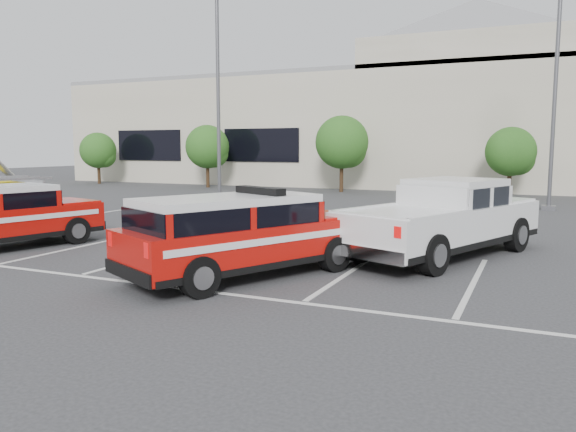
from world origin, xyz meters
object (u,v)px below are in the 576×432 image
at_px(fire_chief_suv, 243,241).
at_px(tree_mid_left, 343,144).
at_px(light_pole_mid, 555,94).
at_px(white_pickup, 444,226).
at_px(convention_building, 450,122).
at_px(tree_far_left, 99,152).
at_px(ladder_suv, 1,220).
at_px(tree_left, 209,148).
at_px(light_pole_left, 218,99).
at_px(tree_mid_right, 512,153).

bearing_deg(fire_chief_suv, tree_mid_left, 129.46).
relative_size(light_pole_mid, white_pickup, 1.48).
xyz_separation_m(convention_building, tree_far_left, (-25.09, -9.82, -2.22)).
bearing_deg(fire_chief_suv, ladder_suv, -155.55).
bearing_deg(convention_building, tree_left, -146.95).
bearing_deg(tree_left, convention_building, 33.05).
relative_size(light_pole_left, white_pickup, 1.48).
bearing_deg(tree_left, ladder_suv, -71.63).
height_order(tree_left, light_pole_mid, light_pole_mid).
xyz_separation_m(tree_mid_left, tree_mid_right, (10.00, -0.00, -0.54)).
bearing_deg(fire_chief_suv, light_pole_left, 149.02).
bearing_deg(fire_chief_suv, tree_left, 149.69).
relative_size(tree_far_left, tree_mid_right, 1.00).
distance_m(convention_building, tree_left, 18.11).
distance_m(tree_far_left, light_pole_mid, 32.59).
xyz_separation_m(convention_building, fire_chief_suv, (0.49, -33.23, -3.92)).
bearing_deg(ladder_suv, tree_far_left, 142.12).
distance_m(fire_chief_suv, white_pickup, 5.57).
bearing_deg(tree_mid_right, white_pickup, -92.25).
relative_size(light_pole_left, fire_chief_suv, 1.73).
relative_size(tree_mid_right, light_pole_mid, 0.39).
bearing_deg(ladder_suv, white_pickup, 33.74).
bearing_deg(tree_mid_left, light_pole_left, -107.10).
bearing_deg(tree_left, tree_mid_right, -0.00).
xyz_separation_m(tree_far_left, light_pole_mid, (31.91, -6.05, 2.68)).
distance_m(light_pole_left, ladder_suv, 13.88).
height_order(tree_left, tree_mid_left, tree_mid_left).
bearing_deg(tree_mid_left, tree_far_left, -180.00).
bearing_deg(tree_mid_left, tree_mid_right, -0.00).
xyz_separation_m(convention_building, tree_left, (-15.09, -9.82, -1.95)).
bearing_deg(white_pickup, light_pole_left, 165.33).
bearing_deg(light_pole_left, fire_chief_suv, -57.04).
relative_size(tree_mid_left, light_pole_mid, 0.47).
height_order(tree_mid_right, white_pickup, tree_mid_right).
bearing_deg(tree_far_left, tree_mid_left, 0.00).
height_order(tree_left, white_pickup, tree_left).
relative_size(light_pole_left, ladder_suv, 1.88).
bearing_deg(tree_mid_left, light_pole_mid, -26.92).
bearing_deg(light_pole_left, tree_mid_right, 37.50).
distance_m(light_pole_left, white_pickup, 15.99).
distance_m(convention_building, light_pole_mid, 17.27).
relative_size(tree_mid_right, light_pole_left, 0.39).
xyz_separation_m(light_pole_mid, ladder_suv, (-14.21, -17.15, -4.38)).
relative_size(tree_left, tree_mid_left, 0.91).
height_order(white_pickup, ladder_suv, white_pickup).
bearing_deg(convention_building, ladder_suv, -102.62).
bearing_deg(tree_mid_right, tree_far_left, 180.00).
distance_m(white_pickup, ladder_suv, 12.21).
bearing_deg(light_pole_mid, light_pole_left, -165.07).
relative_size(light_pole_mid, ladder_suv, 1.88).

